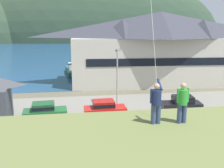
{
  "coord_description": "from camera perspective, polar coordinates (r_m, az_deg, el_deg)",
  "views": [
    {
      "loc": [
        -3.68,
        -18.86,
        9.86
      ],
      "look_at": [
        0.14,
        9.0,
        3.07
      ],
      "focal_mm": 43.1,
      "sensor_mm": 36.0,
      "label": 1
    }
  ],
  "objects": [
    {
      "name": "parked_car_front_row_red",
      "position": [
        27.34,
        -14.1,
        -5.61
      ],
      "size": [
        4.32,
        2.3,
        1.82
      ],
      "color": "#236633",
      "rests_on": "parking_lot_pad"
    },
    {
      "name": "parked_car_mid_row_center",
      "position": [
        22.16,
        -16.64,
        -10.42
      ],
      "size": [
        4.29,
        2.23,
        1.82
      ],
      "color": "silver",
      "rests_on": "parking_lot_pad"
    },
    {
      "name": "parked_car_front_row_end",
      "position": [
        22.23,
        -0.38,
        -9.73
      ],
      "size": [
        4.24,
        2.13,
        1.82
      ],
      "color": "#236633",
      "rests_on": "parking_lot_pad"
    },
    {
      "name": "moored_boat_wharfside",
      "position": [
        49.85,
        -8.17,
        2.88
      ],
      "size": [
        3.16,
        7.82,
        2.16
      ],
      "color": "#23564C",
      "rests_on": "ground"
    },
    {
      "name": "person_companion",
      "position": [
        11.6,
        14.74,
        -3.64
      ],
      "size": [
        0.55,
        0.4,
        1.74
      ],
      "color": "#384770",
      "rests_on": "grassy_hill_foreground"
    },
    {
      "name": "parking_light_pole",
      "position": [
        30.37,
        1.1,
        2.19
      ],
      "size": [
        0.24,
        0.78,
        6.47
      ],
      "color": "#ADADB2",
      "rests_on": "parking_lot_pad"
    },
    {
      "name": "parked_car_lone_by_shed",
      "position": [
        27.26,
        -1.57,
        -5.25
      ],
      "size": [
        4.27,
        2.18,
        1.82
      ],
      "color": "red",
      "rests_on": "parking_lot_pad"
    },
    {
      "name": "parked_car_front_row_silver",
      "position": [
        29.75,
        14.56,
        -4.07
      ],
      "size": [
        4.33,
        2.32,
        1.82
      ],
      "color": "black",
      "rests_on": "parking_lot_pad"
    },
    {
      "name": "bay_water",
      "position": [
        79.55,
        -5.12,
        6.42
      ],
      "size": [
        360.0,
        84.0,
        0.03
      ],
      "primitive_type": "cube",
      "color": "navy",
      "rests_on": "ground"
    },
    {
      "name": "harbor_lodge",
      "position": [
        42.56,
        10.17,
        7.9
      ],
      "size": [
        28.88,
        10.65,
        10.98
      ],
      "color": "beige",
      "rests_on": "ground"
    },
    {
      "name": "storage_shed_waterside",
      "position": [
        43.11,
        -4.25,
        3.61
      ],
      "size": [
        6.31,
        6.08,
        4.67
      ],
      "color": "#338475",
      "rests_on": "ground"
    },
    {
      "name": "parked_car_mid_row_far",
      "position": [
        22.8,
        11.66,
        -9.41
      ],
      "size": [
        4.21,
        2.07,
        1.82
      ],
      "color": "red",
      "rests_on": "parking_lot_pad"
    },
    {
      "name": "wharf_dock",
      "position": [
        51.73,
        -4.2,
        2.95
      ],
      "size": [
        3.2,
        10.44,
        0.7
      ],
      "color": "#70604C",
      "rests_on": "ground"
    },
    {
      "name": "ground_plane",
      "position": [
        21.59,
        2.97,
        -13.61
      ],
      "size": [
        600.0,
        600.0,
        0.0
      ],
      "primitive_type": "plane",
      "color": "#66604C"
    },
    {
      "name": "person_kite_flyer",
      "position": [
        11.29,
        9.36,
        -3.76
      ],
      "size": [
        0.51,
        0.67,
        1.86
      ],
      "color": "#384770",
      "rests_on": "grassy_hill_foreground"
    },
    {
      "name": "far_hill_east_peak",
      "position": [
        140.45,
        -3.62,
        9.53
      ],
      "size": [
        132.0,
        55.46,
        67.18
      ],
      "primitive_type": "ellipsoid",
      "color": "#334733",
      "rests_on": "ground"
    },
    {
      "name": "parking_lot_pad",
      "position": [
        26.06,
        0.91,
        -8.54
      ],
      "size": [
        40.0,
        20.0,
        0.1
      ],
      "primitive_type": "cube",
      "color": "gray",
      "rests_on": "ground"
    }
  ]
}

